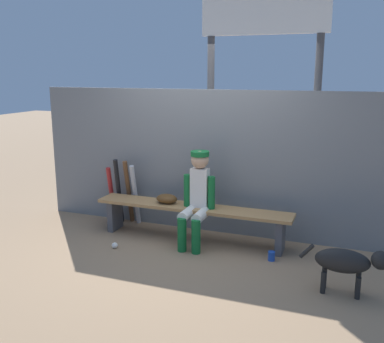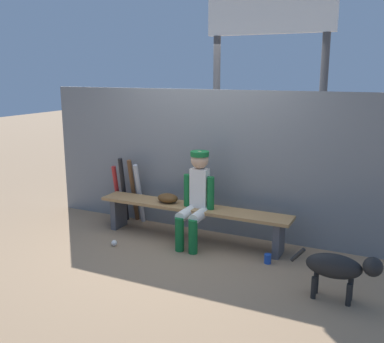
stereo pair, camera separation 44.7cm
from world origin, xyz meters
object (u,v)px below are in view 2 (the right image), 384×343
Objects in this scene: bat_aluminum_black at (124,190)px; dog at (340,268)px; baseball_glove at (168,198)px; bat_wood_dark at (133,191)px; bat_aluminum_red at (117,193)px; scoreboard at (273,34)px; baseball at (114,243)px; dugout_bench at (192,213)px; cup_on_ground at (268,259)px; bat_aluminum_silver at (139,194)px; player_seated at (196,195)px; cup_on_bench at (188,201)px.

bat_aluminum_black is 3.29m from dog.
baseball_glove is 0.29× the size of bat_wood_dark.
scoreboard is at bearing 20.24° from bat_aluminum_red.
bat_aluminum_red is at bearing 167.23° from bat_aluminum_black.
bat_aluminum_red is 1.09m from baseball.
scoreboard reaches higher than bat_aluminum_red.
dog is at bearing -22.49° from dugout_bench.
dugout_bench reaches higher than cup_on_ground.
bat_aluminum_silver is (-0.95, 0.25, 0.08)m from dugout_bench.
dog is (2.27, -0.79, -0.18)m from baseball_glove.
player_seated is at bearing 159.37° from dog.
baseball is 0.02× the size of scoreboard.
bat_aluminum_black reaches higher than baseball.
scoreboard reaches higher than baseball.
bat_aluminum_red is 3.08m from scoreboard.
scoreboard reaches higher than cup_on_bench.
bat_wood_dark is at bearing 161.66° from player_seated.
baseball is 0.67× the size of cup_on_bench.
cup_on_ground is (1.08, -0.27, -0.31)m from dugout_bench.
bat_aluminum_silver is at bearing 164.21° from cup_on_bench.
scoreboard is 4.45× the size of dog.
bat_aluminum_red is 7.39× the size of cup_on_ground.
dugout_bench is 2.70× the size of bat_wood_dark.
bat_wood_dark reaches higher than baseball_glove.
dog reaches higher than dugout_bench.
bat_aluminum_black reaches higher than dog.
bat_aluminum_silver reaches higher than cup_on_ground.
cup_on_ground is at bearing 9.85° from baseball.
dog is at bearing -18.14° from bat_aluminum_red.
bat_aluminum_black is (-1.31, 0.35, -0.17)m from player_seated.
dugout_bench is 3.15× the size of bat_aluminum_red.
bat_aluminum_silver is 1.10× the size of bat_aluminum_red.
dugout_bench is 0.32m from player_seated.
bat_aluminum_black is (-1.20, 0.24, 0.11)m from dugout_bench.
bat_aluminum_black is 0.16m from bat_aluminum_red.
baseball is (0.27, -0.87, -0.43)m from bat_wood_dark.
player_seated is at bearing -15.14° from bat_aluminum_black.
player_seated is 15.90× the size of baseball.
dog reaches higher than baseball.
player_seated is at bearing -13.72° from baseball_glove.
player_seated reaches higher than cup_on_bench.
baseball_glove is at bearing 53.38° from baseball.
bat_aluminum_black reaches higher than cup_on_bench.
dugout_bench is 2.07m from dog.
scoreboard is (0.69, 1.02, 2.24)m from dugout_bench.
bat_wood_dark is at bearing 0.30° from bat_aluminum_red.
dog is (2.71, -0.20, 0.30)m from baseball.
bat_aluminum_silver is at bearing 156.84° from baseball_glove.
bat_aluminum_silver is at bearing 159.89° from dog.
cup_on_ground is 1.02m from dog.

